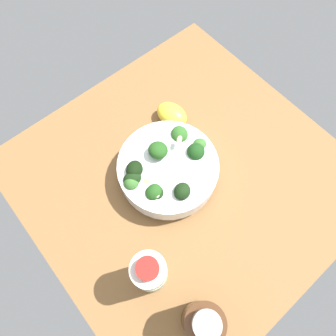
# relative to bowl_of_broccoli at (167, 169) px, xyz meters

# --- Properties ---
(ground_plane) EXTENTS (0.63, 0.63, 0.03)m
(ground_plane) POSITION_rel_bowl_of_broccoli_xyz_m (-0.03, 0.02, -0.05)
(ground_plane) COLOR brown
(bowl_of_broccoli) EXTENTS (0.20, 0.20, 0.09)m
(bowl_of_broccoli) POSITION_rel_bowl_of_broccoli_xyz_m (0.00, 0.00, 0.00)
(bowl_of_broccoli) COLOR white
(bowl_of_broccoli) RESTS_ON ground_plane
(lemon_wedge) EXTENTS (0.07, 0.08, 0.04)m
(lemon_wedge) POSITION_rel_bowl_of_broccoli_xyz_m (-0.10, -0.10, -0.02)
(lemon_wedge) COLOR yellow
(lemon_wedge) RESTS_ON ground_plane
(bottle_tall) EXTENTS (0.06, 0.06, 0.15)m
(bottle_tall) POSITION_rel_bowl_of_broccoli_xyz_m (0.15, 0.13, 0.03)
(bottle_tall) COLOR beige
(bottle_tall) RESTS_ON ground_plane
(bottle_short) EXTENTS (0.06, 0.06, 0.13)m
(bottle_short) POSITION_rel_bowl_of_broccoli_xyz_m (0.13, 0.24, 0.02)
(bottle_short) COLOR #472814
(bottle_short) RESTS_ON ground_plane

